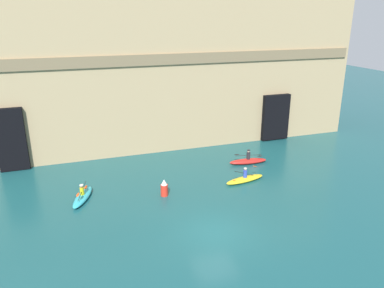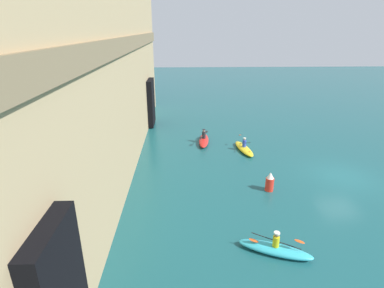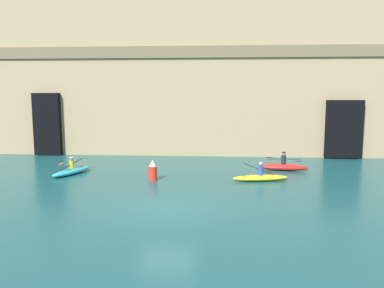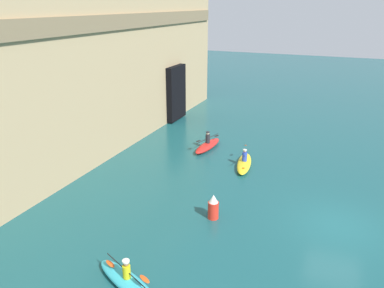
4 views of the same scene
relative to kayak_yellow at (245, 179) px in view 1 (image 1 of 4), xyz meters
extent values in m
plane|color=#195156|center=(-4.75, -5.71, -0.21)|extent=(120.00, 120.00, 0.00)
cube|color=tan|center=(-4.16, 12.17, 6.78)|extent=(38.70, 7.87, 13.98)
cube|color=#79674A|center=(-4.16, 8.19, 8.08)|extent=(37.93, 0.24, 0.91)
cube|color=black|center=(-16.48, 8.09, 2.36)|extent=(2.20, 0.70, 5.06)
cube|color=black|center=(7.25, 8.09, 2.12)|extent=(2.78, 0.70, 4.47)
ellipsoid|color=yellow|center=(0.00, 0.00, -0.04)|extent=(3.38, 1.38, 0.34)
cylinder|color=#2D47B7|center=(0.00, 0.00, 0.41)|extent=(0.30, 0.30, 0.56)
sphere|color=tan|center=(0.00, 0.00, 0.78)|extent=(0.18, 0.18, 0.18)
cylinder|color=silver|center=(0.00, 0.00, 0.85)|extent=(0.23, 0.23, 0.06)
cylinder|color=black|center=(0.00, 0.00, 0.44)|extent=(2.01, 0.50, 0.87)
ellipsoid|color=#D84C19|center=(-0.89, -0.21, 0.07)|extent=(0.46, 0.27, 0.21)
ellipsoid|color=#D84C19|center=(0.89, 0.21, 0.82)|extent=(0.46, 0.27, 0.21)
ellipsoid|color=red|center=(1.85, 3.10, 0.01)|extent=(3.29, 1.12, 0.43)
cylinder|color=#232328|center=(1.85, 3.10, 0.51)|extent=(0.31, 0.31, 0.58)
sphere|color=beige|center=(1.85, 3.10, 0.91)|extent=(0.21, 0.21, 0.21)
cylinder|color=#232328|center=(1.85, 3.10, 0.99)|extent=(0.26, 0.26, 0.06)
cylinder|color=black|center=(1.85, 3.10, 0.54)|extent=(2.05, 0.77, 0.18)
ellipsoid|color=black|center=(0.95, 3.43, 0.61)|extent=(0.48, 0.32, 0.08)
ellipsoid|color=black|center=(2.76, 2.77, 0.48)|extent=(0.48, 0.32, 0.08)
ellipsoid|color=#33B2C6|center=(-11.71, 0.97, -0.02)|extent=(1.92, 3.25, 0.37)
cylinder|color=gold|center=(-11.71, 0.97, 0.42)|extent=(0.28, 0.28, 0.50)
sphere|color=#9E704C|center=(-11.71, 0.97, 0.77)|extent=(0.21, 0.21, 0.21)
cylinder|color=silver|center=(-11.71, 0.97, 0.86)|extent=(0.26, 0.26, 0.06)
cylinder|color=black|center=(-11.71, 0.97, 0.44)|extent=(0.70, 2.03, 0.45)
ellipsoid|color=#D84C19|center=(-11.42, 1.86, 0.26)|extent=(0.31, 0.48, 0.13)
ellipsoid|color=#D84C19|center=(-12.00, 0.08, 0.63)|extent=(0.31, 0.48, 0.13)
cylinder|color=red|center=(-6.32, -0.28, 0.21)|extent=(0.50, 0.50, 0.83)
cone|color=white|center=(-6.32, -0.28, 0.81)|extent=(0.43, 0.43, 0.38)
camera|label=1|loc=(-12.12, -22.93, 11.67)|focal=35.00mm
camera|label=2|loc=(-22.06, 4.96, 8.99)|focal=28.00mm
camera|label=3|loc=(-2.51, -21.65, 4.91)|focal=35.00mm
camera|label=4|loc=(-20.56, -5.26, 9.16)|focal=35.00mm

